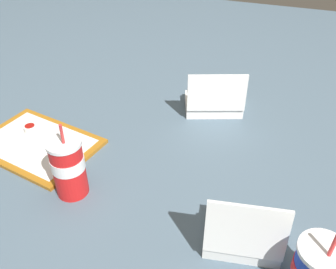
{
  "coord_description": "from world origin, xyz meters",
  "views": [
    {
      "loc": [
        0.34,
        -0.86,
        0.75
      ],
      "look_at": [
        0.04,
        0.03,
        0.05
      ],
      "focal_mm": 40.0,
      "sensor_mm": 36.0,
      "label": 1
    }
  ],
  "objects_px": {
    "food_tray": "(37,144)",
    "clamshell_sandwich_center": "(214,100)",
    "clamshell_hotdog_corner": "(243,231)",
    "soda_cup_back": "(68,167)",
    "plastic_fork": "(40,133)",
    "ketchup_cup": "(30,128)"
  },
  "relations": [
    {
      "from": "clamshell_sandwich_center",
      "to": "clamshell_hotdog_corner",
      "type": "bearing_deg",
      "value": -70.09
    },
    {
      "from": "ketchup_cup",
      "to": "clamshell_hotdog_corner",
      "type": "bearing_deg",
      "value": -15.63
    },
    {
      "from": "soda_cup_back",
      "to": "clamshell_hotdog_corner",
      "type": "bearing_deg",
      "value": -2.45
    },
    {
      "from": "ketchup_cup",
      "to": "clamshell_sandwich_center",
      "type": "bearing_deg",
      "value": 32.67
    },
    {
      "from": "ketchup_cup",
      "to": "plastic_fork",
      "type": "height_order",
      "value": "ketchup_cup"
    },
    {
      "from": "clamshell_hotdog_corner",
      "to": "clamshell_sandwich_center",
      "type": "relative_size",
      "value": 0.83
    },
    {
      "from": "soda_cup_back",
      "to": "plastic_fork",
      "type": "bearing_deg",
      "value": 141.33
    },
    {
      "from": "plastic_fork",
      "to": "clamshell_sandwich_center",
      "type": "height_order",
      "value": "clamshell_sandwich_center"
    },
    {
      "from": "ketchup_cup",
      "to": "soda_cup_back",
      "type": "distance_m",
      "value": 0.33
    },
    {
      "from": "clamshell_sandwich_center",
      "to": "soda_cup_back",
      "type": "height_order",
      "value": "soda_cup_back"
    },
    {
      "from": "clamshell_hotdog_corner",
      "to": "food_tray",
      "type": "bearing_deg",
      "value": 166.79
    },
    {
      "from": "ketchup_cup",
      "to": "clamshell_sandwich_center",
      "type": "relative_size",
      "value": 0.17
    },
    {
      "from": "food_tray",
      "to": "clamshell_hotdog_corner",
      "type": "distance_m",
      "value": 0.7
    },
    {
      "from": "food_tray",
      "to": "clamshell_sandwich_center",
      "type": "height_order",
      "value": "clamshell_sandwich_center"
    },
    {
      "from": "plastic_fork",
      "to": "clamshell_hotdog_corner",
      "type": "relative_size",
      "value": 0.56
    },
    {
      "from": "clamshell_hotdog_corner",
      "to": "soda_cup_back",
      "type": "distance_m",
      "value": 0.47
    },
    {
      "from": "ketchup_cup",
      "to": "clamshell_hotdog_corner",
      "type": "xyz_separation_m",
      "value": [
        0.74,
        -0.21,
        0.01
      ]
    },
    {
      "from": "food_tray",
      "to": "ketchup_cup",
      "type": "xyz_separation_m",
      "value": [
        -0.05,
        0.05,
        0.02
      ]
    },
    {
      "from": "food_tray",
      "to": "plastic_fork",
      "type": "distance_m",
      "value": 0.05
    },
    {
      "from": "food_tray",
      "to": "plastic_fork",
      "type": "bearing_deg",
      "value": 112.79
    },
    {
      "from": "food_tray",
      "to": "ketchup_cup",
      "type": "height_order",
      "value": "ketchup_cup"
    },
    {
      "from": "food_tray",
      "to": "clamshell_sandwich_center",
      "type": "xyz_separation_m",
      "value": [
        0.48,
        0.39,
        0.04
      ]
    }
  ]
}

